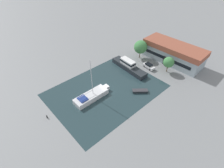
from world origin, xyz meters
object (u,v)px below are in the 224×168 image
Objects in this scene: motor_cruiser at (129,66)px; small_dinghy at (140,91)px; quay_tree_near_building at (169,62)px; sailboat_moored at (92,96)px; quay_tree_by_water at (141,47)px; warehouse_building at (173,53)px; parked_car at (149,66)px.

motor_cruiser is 3.40× the size of small_dinghy.
quay_tree_near_building is 12.57m from motor_cruiser.
quay_tree_near_building is at bearing 75.55° from sailboat_moored.
quay_tree_by_water is at bearing 101.29° from sailboat_moored.
motor_cruiser is (-2.77, 17.33, 0.39)m from sailboat_moored.
warehouse_building is 16.48m from motor_cruiser.
sailboat_moored is 0.84× the size of motor_cruiser.
quay_tree_near_building is (2.63, -6.90, 0.41)m from warehouse_building.
motor_cruiser is 11.62m from small_dinghy.
sailboat_moored is at bearing -99.13° from warehouse_building.
small_dinghy is (3.24, -20.75, -2.79)m from warehouse_building.
quay_tree_near_building is 26.33m from sailboat_moored.
parked_car is 0.32× the size of motor_cruiser.
quay_tree_by_water is 8.97m from motor_cruiser.
quay_tree_by_water reaches higher than small_dinghy.
motor_cruiser is at bearing -30.56° from parked_car.
motor_cruiser reaches higher than parked_car.
warehouse_building is at bearing 110.83° from quay_tree_near_building.
small_dinghy is (7.23, 11.47, -0.40)m from sailboat_moored.
parked_car is (-2.59, -9.54, -2.32)m from warehouse_building.
parked_car is 22.74m from sailboat_moored.
parked_car is 12.65m from small_dinghy.
parked_car is 0.38× the size of sailboat_moored.
warehouse_building is 11.31m from quay_tree_by_water.
parked_car is at bearing 158.56° from small_dinghy.
quay_tree_by_water is 18.97m from small_dinghy.
quay_tree_by_water is at bearing 18.94° from motor_cruiser.
warehouse_building is 5.08× the size of small_dinghy.
warehouse_building is 3.17× the size of quay_tree_by_water.
small_dinghy is (12.22, -13.97, -3.91)m from quay_tree_by_water.
parked_car is 1.08× the size of small_dinghy.
warehouse_building is at bearing 37.07° from quay_tree_by_water.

